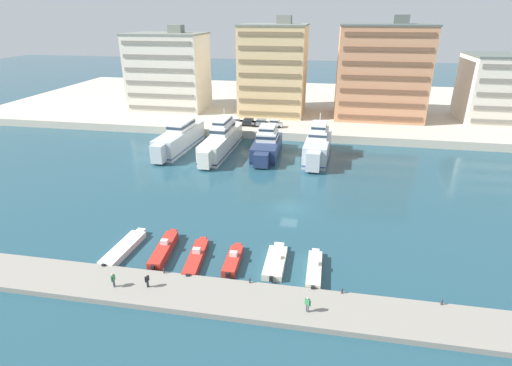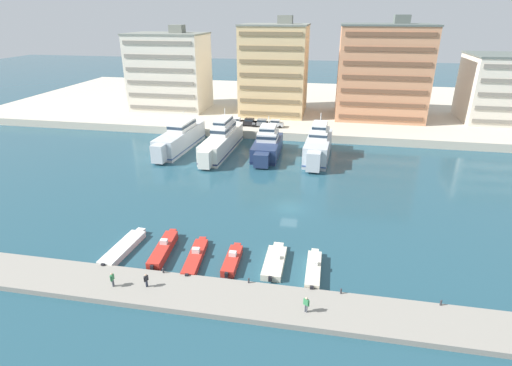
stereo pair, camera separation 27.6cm
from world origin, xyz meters
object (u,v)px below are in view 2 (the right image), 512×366
car_grey_mid_left (262,123)px  pedestrian_mid_deck (306,303)px  motorboat_red_center_left (232,260)px  car_black_left (249,122)px  motorboat_cream_center (275,262)px  car_white_far_left (235,121)px  motorboat_white_far_left (124,248)px  car_silver_center_left (275,123)px  motorboat_cream_center_right (313,270)px  yacht_silver_far_left (180,138)px  yacht_silver_center_left (318,146)px  yacht_ivory_left (222,140)px  yacht_navy_mid_left (267,145)px  motorboat_red_mid_left (195,257)px  motorboat_red_left (163,249)px  pedestrian_far_side (112,278)px  pedestrian_near_edge (146,279)px

car_grey_mid_left → pedestrian_mid_deck: bearing=-76.3°
motorboat_red_center_left → car_black_left: bearing=99.4°
motorboat_cream_center → car_grey_mid_left: size_ratio=1.79×
car_white_far_left → car_grey_mid_left: 6.40m
motorboat_white_far_left → car_silver_center_left: 54.38m
motorboat_cream_center_right → car_silver_center_left: car_silver_center_left is taller
yacht_silver_far_left → yacht_silver_center_left: size_ratio=1.15×
yacht_ivory_left → car_grey_mid_left: bearing=68.3°
yacht_ivory_left → yacht_navy_mid_left: bearing=-1.1°
car_grey_mid_left → car_silver_center_left: size_ratio=0.99×
motorboat_white_far_left → motorboat_cream_center: motorboat_cream_center is taller
motorboat_red_mid_left → motorboat_red_left: bearing=171.2°
yacht_silver_far_left → yacht_navy_mid_left: 18.77m
car_black_left → car_grey_mid_left: size_ratio=1.02×
yacht_navy_mid_left → pedestrian_mid_deck: 47.16m
motorboat_white_far_left → car_grey_mid_left: size_ratio=2.14×
car_white_far_left → car_silver_center_left: same height
car_black_left → pedestrian_mid_deck: bearing=-73.6°
motorboat_white_far_left → car_grey_mid_left: bearing=81.5°
yacht_silver_center_left → pedestrian_mid_deck: yacht_silver_center_left is taller
car_black_left → pedestrian_far_side: bearing=-92.0°
pedestrian_mid_deck → pedestrian_far_side: 19.93m
pedestrian_far_side → motorboat_red_mid_left: bearing=47.1°
yacht_silver_far_left → pedestrian_mid_deck: (29.83, -46.30, -0.73)m
yacht_navy_mid_left → yacht_silver_center_left: (10.18, 0.11, 0.47)m
motorboat_cream_center → pedestrian_near_edge: size_ratio=4.79×
motorboat_red_mid_left → motorboat_white_far_left: bearing=178.0°
car_white_far_left → car_grey_mid_left: bearing=-1.9°
yacht_silver_far_left → car_black_left: yacht_silver_far_left is taller
motorboat_red_left → pedestrian_mid_deck: bearing=-24.2°
yacht_ivory_left → motorboat_cream_center_right: (20.95, -38.89, -2.04)m
yacht_silver_center_left → car_white_far_left: size_ratio=4.36×
yacht_silver_center_left → car_black_left: yacht_silver_center_left is taller
car_grey_mid_left → pedestrian_far_side: (-5.14, -60.43, -1.20)m
pedestrian_near_edge → motorboat_cream_center_right: bearing=20.6°
motorboat_red_center_left → motorboat_red_left: bearing=176.3°
car_silver_center_left → car_black_left: bearing=179.9°
yacht_silver_center_left → motorboat_red_mid_left: 40.72m
yacht_navy_mid_left → pedestrian_mid_deck: yacht_navy_mid_left is taller
motorboat_cream_center_right → yacht_navy_mid_left: bearing=106.4°
pedestrian_near_edge → pedestrian_mid_deck: size_ratio=0.90×
yacht_ivory_left → car_black_left: yacht_ivory_left is taller
motorboat_cream_center_right → motorboat_cream_center: bearing=169.3°
yacht_ivory_left → motorboat_red_mid_left: 39.49m
yacht_silver_far_left → motorboat_red_center_left: (20.86, -38.94, -1.90)m
motorboat_red_left → car_black_left: 52.91m
pedestrian_near_edge → yacht_silver_center_left: bearing=70.9°
motorboat_white_far_left → car_black_left: car_black_left is taller
motorboat_cream_center_right → car_grey_mid_left: 55.66m
yacht_silver_center_left → motorboat_red_left: yacht_silver_center_left is taller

